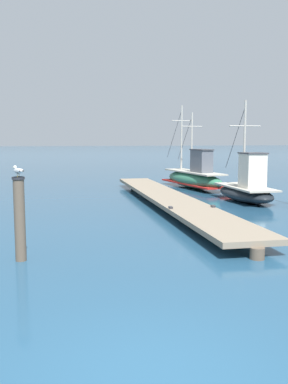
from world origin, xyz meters
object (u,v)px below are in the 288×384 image
(fishing_boat_1, at_px, (247,188))
(mooring_piling, at_px, (20,218))
(fishing_boat_2, at_px, (194,177))
(perched_seagull, at_px, (18,171))

(fishing_boat_1, distance_m, mooring_piling, 12.67)
(fishing_boat_2, xyz_separation_m, perched_seagull, (-9.71, -13.66, 1.51))
(fishing_boat_1, bearing_deg, mooring_piling, -142.46)
(fishing_boat_1, distance_m, fishing_boat_2, 5.95)
(mooring_piling, bearing_deg, fishing_boat_1, 37.54)
(fishing_boat_1, bearing_deg, fishing_boat_2, 93.20)
(fishing_boat_1, relative_size, perched_seagull, 14.21)
(fishing_boat_1, xyz_separation_m, fishing_boat_2, (-0.33, 5.94, 0.04))
(perched_seagull, bearing_deg, fishing_boat_1, 37.56)
(fishing_boat_1, relative_size, fishing_boat_2, 0.69)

